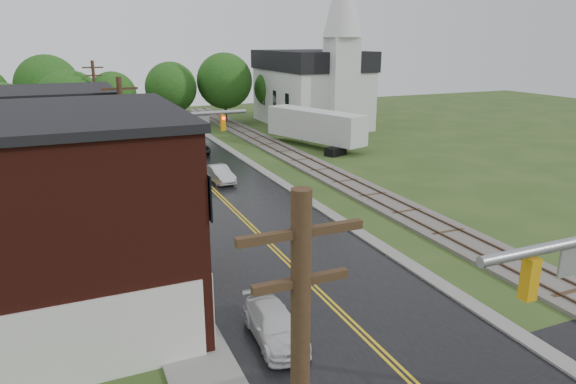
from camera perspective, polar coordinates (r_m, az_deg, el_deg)
main_road at (r=38.48m, az=-8.23°, el=0.13°), size 10.00×90.00×0.02m
curb_right at (r=44.65m, az=-3.26°, el=2.59°), size 0.80×70.00×0.12m
sidewalk_left at (r=32.71m, az=-16.38°, el=-3.39°), size 2.40×50.00×0.12m
yellow_house at (r=32.63m, az=-25.44°, el=1.49°), size 8.00×7.00×6.40m
darkred_building at (r=41.60m, az=-23.67°, el=3.27°), size 7.00×6.00×4.40m
church at (r=66.51m, az=3.01°, el=12.33°), size 10.40×18.40×20.00m
railroad at (r=46.36m, az=2.08°, el=3.27°), size 3.20×80.00×0.30m
traffic_signal_far at (r=33.74m, az=-12.92°, el=6.24°), size 7.34×0.43×7.20m
utility_pole_b at (r=28.48m, az=-17.54°, el=3.48°), size 1.80×0.28×9.00m
utility_pole_c at (r=50.13m, az=-20.44°, el=8.62°), size 1.80×0.28×9.00m
tree_left_c at (r=46.23m, az=-28.84°, el=6.75°), size 6.00×6.00×7.65m
tree_left_e at (r=51.94m, az=-22.86°, el=8.72°), size 6.40×6.40×8.16m
suv_dark at (r=50.96m, az=-10.64°, el=4.94°), size 2.96×5.46×1.45m
sedan_silver at (r=40.62m, az=-7.64°, el=1.98°), size 1.74×4.03×1.29m
pickup_white at (r=19.75m, az=-1.49°, el=-14.58°), size 1.89×4.18×1.19m
semi_trailer at (r=53.41m, az=3.07°, el=7.40°), size 6.35×12.15×3.79m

